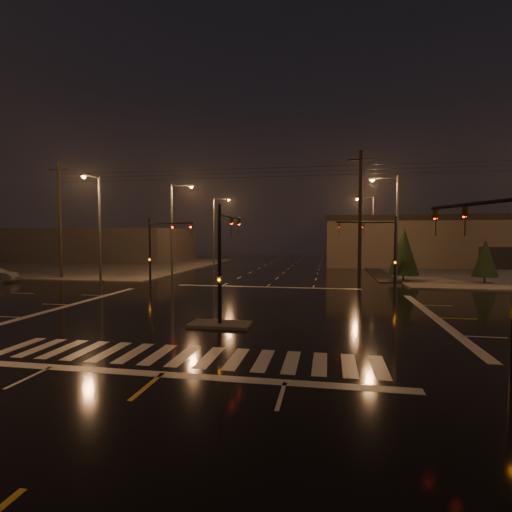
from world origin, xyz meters
name	(u,v)px	position (x,y,z in m)	size (l,w,h in m)	color
ground	(238,311)	(0.00, 0.00, 0.00)	(140.00, 140.00, 0.00)	black
sidewalk_nw	(85,265)	(-30.00, 30.00, 0.06)	(36.00, 36.00, 0.12)	#46433E
median_island	(220,324)	(0.00, -4.00, 0.07)	(3.00, 1.60, 0.15)	#46433E
crosswalk	(184,356)	(0.00, -9.00, 0.01)	(15.00, 2.60, 0.01)	beige
stop_bar_near	(161,374)	(0.00, -11.00, 0.01)	(16.00, 0.50, 0.01)	beige
stop_bar_far	(266,287)	(0.00, 11.00, 0.01)	(16.00, 0.50, 0.01)	beige
commercial_block	(99,245)	(-35.00, 42.00, 2.80)	(30.00, 18.00, 5.60)	#3D3836
signal_mast_median	(224,249)	(0.00, -3.07, 3.75)	(0.25, 4.59, 6.00)	black
signal_mast_ne	(383,244)	(9.50, 10.14, 3.79)	(4.84, 1.86, 6.00)	black
signal_mast_nw	(159,243)	(-9.50, 10.14, 3.79)	(4.84, 1.86, 6.00)	black
signal_mast_se	(495,261)	(10.23, -9.75, 3.71)	(1.55, 3.87, 6.00)	black
streetlight_1	(174,223)	(-11.18, 18.00, 5.80)	(2.77, 0.32, 10.00)	#38383A
streetlight_2	(216,226)	(-11.18, 34.00, 5.80)	(2.77, 0.32, 10.00)	#38383A
streetlight_3	(394,221)	(11.18, 16.00, 5.80)	(2.77, 0.32, 10.00)	#38383A
streetlight_4	(371,226)	(11.18, 36.00, 5.80)	(2.77, 0.32, 10.00)	#38383A
streetlight_5	(98,221)	(-16.00, 11.18, 5.80)	(0.32, 2.77, 10.00)	#38383A
utility_pole_0	(60,219)	(-22.00, 14.00, 6.13)	(2.20, 0.32, 12.00)	black
utility_pole_1	(360,217)	(8.00, 14.00, 6.13)	(2.20, 0.32, 12.00)	black
conifer_0	(404,251)	(12.32, 17.11, 2.95)	(2.88, 2.88, 5.20)	black
conifer_1	(485,258)	(19.32, 16.58, 2.41)	(2.20, 2.20, 4.13)	black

